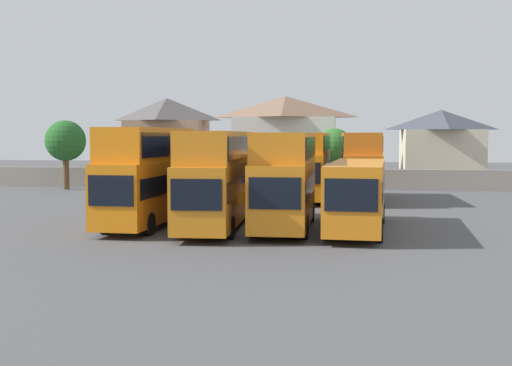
# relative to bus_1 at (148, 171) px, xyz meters

# --- Properties ---
(ground) EXTENTS (140.00, 140.00, 0.00)m
(ground) POSITION_rel_bus_1_xyz_m (5.37, 17.54, -2.90)
(ground) COLOR #4C4C4F
(depot_boundary_wall) EXTENTS (56.00, 0.50, 1.80)m
(depot_boundary_wall) POSITION_rel_bus_1_xyz_m (5.37, 25.40, -2.00)
(depot_boundary_wall) COLOR gray
(depot_boundary_wall) RESTS_ON ground
(bus_1) EXTENTS (2.91, 10.19, 5.16)m
(bus_1) POSITION_rel_bus_1_xyz_m (0.00, 0.00, 0.00)
(bus_1) COLOR orange
(bus_1) RESTS_ON ground
(bus_2) EXTENTS (2.96, 11.93, 4.97)m
(bus_2) POSITION_rel_bus_1_xyz_m (3.71, -0.12, -0.10)
(bus_2) COLOR orange
(bus_2) RESTS_ON ground
(bus_3) EXTENTS (2.69, 10.19, 4.90)m
(bus_3) POSITION_rel_bus_1_xyz_m (7.23, -0.24, -0.13)
(bus_3) COLOR orange
(bus_3) RESTS_ON ground
(bus_4) EXTENTS (3.26, 10.75, 3.45)m
(bus_4) POSITION_rel_bus_1_xyz_m (10.85, -0.57, -0.93)
(bus_4) COLOR orange
(bus_4) RESTS_ON ground
(bus_5) EXTENTS (3.21, 10.93, 4.87)m
(bus_5) POSITION_rel_bus_1_xyz_m (-0.50, 15.88, -0.15)
(bus_5) COLOR orange
(bus_5) RESTS_ON ground
(bus_6) EXTENTS (3.43, 11.26, 3.52)m
(bus_6) POSITION_rel_bus_1_xyz_m (4.29, 15.19, -0.89)
(bus_6) COLOR orange
(bus_6) RESTS_ON ground
(bus_7) EXTENTS (2.79, 11.08, 4.95)m
(bus_7) POSITION_rel_bus_1_xyz_m (7.68, 15.47, -0.11)
(bus_7) COLOR orange
(bus_7) RESTS_ON ground
(bus_8) EXTENTS (2.82, 11.09, 4.95)m
(bus_8) POSITION_rel_bus_1_xyz_m (11.34, 15.44, -0.11)
(bus_8) COLOR orange
(bus_8) RESTS_ON ground
(house_terrace_left) EXTENTS (8.23, 6.32, 8.63)m
(house_terrace_left) POSITION_rel_bus_1_xyz_m (-8.17, 34.39, 1.50)
(house_terrace_left) COLOR #9E7A60
(house_terrace_left) RESTS_ON ground
(house_terrace_centre) EXTENTS (10.45, 6.89, 8.68)m
(house_terrace_centre) POSITION_rel_bus_1_xyz_m (4.32, 33.46, 1.53)
(house_terrace_centre) COLOR silver
(house_terrace_centre) RESTS_ON ground
(house_terrace_right) EXTENTS (7.95, 7.72, 7.28)m
(house_terrace_right) POSITION_rel_bus_1_xyz_m (19.76, 34.66, 0.81)
(house_terrace_right) COLOR beige
(house_terrace_right) RESTS_ON ground
(tree_left_of_lot) EXTENTS (3.58, 3.58, 6.09)m
(tree_left_of_lot) POSITION_rel_bus_1_xyz_m (-14.15, 22.40, 1.35)
(tree_left_of_lot) COLOR brown
(tree_left_of_lot) RESTS_ON ground
(tree_behind_wall) EXTENTS (3.26, 3.26, 5.42)m
(tree_behind_wall) POSITION_rel_bus_1_xyz_m (9.30, 27.90, 0.83)
(tree_behind_wall) COLOR brown
(tree_behind_wall) RESTS_ON ground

